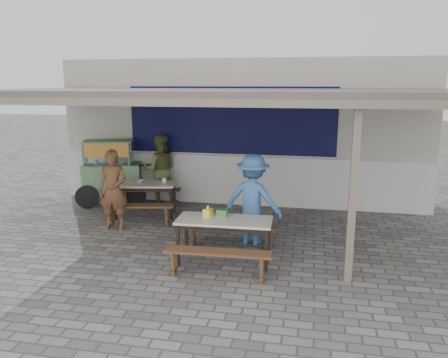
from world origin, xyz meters
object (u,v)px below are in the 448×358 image
at_px(table_right, 224,224).
at_px(patron_street_side, 113,190).
at_px(bench_left_street, 139,210).
at_px(condiment_bowl, 140,181).
at_px(patron_right_table, 253,199).
at_px(condiment_jar, 164,180).
at_px(table_left, 145,187).
at_px(patron_wall_side, 160,170).
at_px(bench_right_wall, 230,230).
at_px(bench_right_street, 217,257).
at_px(bench_left_wall, 150,194).
at_px(donation_box, 222,213).
at_px(vendor_cart, 111,170).
at_px(tissue_box, 208,213).

distance_m(table_right, patron_street_side, 2.82).
bearing_deg(patron_street_side, bench_left_street, 31.18).
bearing_deg(condiment_bowl, bench_left_street, -70.52).
bearing_deg(patron_right_table, condiment_jar, -21.14).
bearing_deg(bench_left_street, table_left, 90.00).
relative_size(patron_street_side, patron_wall_side, 0.95).
distance_m(patron_street_side, patron_wall_side, 2.00).
distance_m(bench_right_wall, condiment_jar, 2.57).
bearing_deg(patron_wall_side, condiment_jar, 96.62).
bearing_deg(bench_left_street, bench_right_street, -56.53).
bearing_deg(bench_right_wall, table_left, 143.06).
height_order(bench_left_street, patron_wall_side, patron_wall_side).
distance_m(patron_wall_side, condiment_bowl, 0.91).
bearing_deg(bench_left_wall, table_right, -61.58).
relative_size(bench_right_wall, condiment_bowl, 9.68).
height_order(patron_street_side, donation_box, patron_street_side).
height_order(table_left, condiment_jar, condiment_jar).
distance_m(table_left, patron_right_table, 2.87).
distance_m(patron_wall_side, condiment_jar, 0.91).
relative_size(bench_left_street, table_right, 0.94).
relative_size(patron_street_side, condiment_bowl, 9.54).
distance_m(patron_wall_side, donation_box, 3.77).
distance_m(bench_left_street, table_right, 2.63).
xyz_separation_m(bench_right_street, patron_right_table, (0.31, 1.63, 0.50)).
relative_size(bench_right_wall, donation_box, 9.39).
height_order(bench_left_wall, bench_right_wall, same).
relative_size(donation_box, condiment_bowl, 1.03).
distance_m(bench_left_wall, vendor_cart, 1.16).
height_order(patron_wall_side, patron_right_table, patron_wall_side).
bearing_deg(patron_street_side, vendor_cart, 112.02).
distance_m(table_left, condiment_jar, 0.46).
bearing_deg(vendor_cart, table_right, -58.33).
height_order(tissue_box, donation_box, tissue_box).
bearing_deg(patron_wall_side, vendor_cart, -7.62).
bearing_deg(patron_wall_side, tissue_box, 103.47).
bearing_deg(bench_right_street, bench_right_wall, 90.00).
bearing_deg(bench_right_street, patron_right_table, 77.14).
bearing_deg(bench_right_street, tissue_box, 111.88).
height_order(table_right, bench_right_wall, table_right).
distance_m(bench_right_wall, patron_wall_side, 3.44).
height_order(table_left, bench_right_wall, table_left).
relative_size(vendor_cart, tissue_box, 14.30).
bearing_deg(bench_left_wall, bench_right_street, -66.82).
bearing_deg(condiment_jar, bench_right_wall, -43.61).
relative_size(donation_box, condiment_jar, 1.79).
bearing_deg(bench_left_wall, donation_box, -61.00).
height_order(bench_right_wall, vendor_cart, vendor_cart).
distance_m(bench_right_wall, donation_box, 0.68).
distance_m(table_left, vendor_cart, 1.41).
distance_m(table_left, patron_street_side, 1.02).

